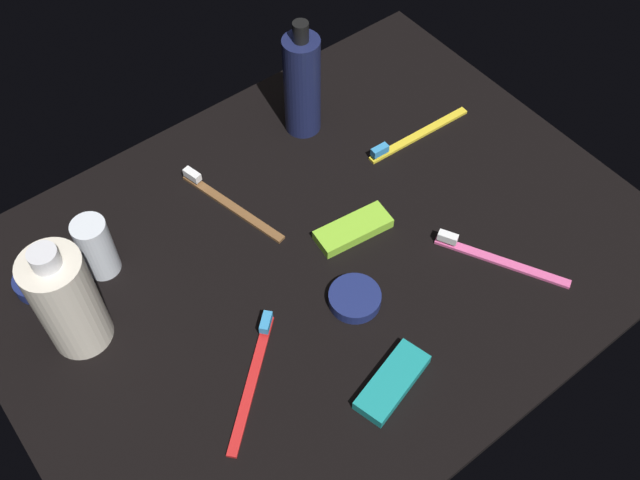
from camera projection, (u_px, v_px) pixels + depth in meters
ground_plane at (320, 256)px, 97.87cm from camera, size 84.00×64.00×1.20cm
lotion_bottle at (302, 84)px, 104.47cm from camera, size 5.29×5.29×18.74cm
bodywash_bottle at (67, 300)px, 84.03cm from camera, size 7.20×7.20×17.30cm
deodorant_stick at (96, 247)px, 92.44cm from camera, size 4.37×4.37×9.02cm
toothbrush_red at (254, 373)px, 86.60cm from camera, size 14.33×12.76×2.10cm
toothbrush_pink at (494, 257)px, 96.30cm from camera, size 9.71×16.36×2.10cm
toothbrush_brown at (226, 201)px, 101.81cm from camera, size 5.33×17.79×2.10cm
toothbrush_yellow at (413, 136)px, 109.06cm from camera, size 18.03×1.95×2.10cm
snack_bar_lime at (353, 229)px, 98.85cm from camera, size 10.80×5.21×1.50cm
snack_bar_teal at (392, 382)px, 85.76cm from camera, size 11.08×6.57×1.50cm
cream_tin_left at (37, 282)px, 93.60cm from camera, size 5.66×5.66×1.92cm
cream_tin_right at (355, 298)px, 92.37cm from camera, size 6.63×6.63×1.61cm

